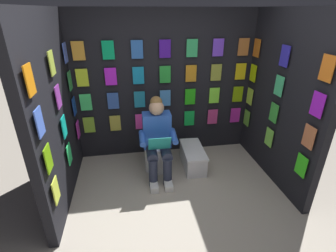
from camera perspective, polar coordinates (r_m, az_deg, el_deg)
name	(u,v)px	position (r m, az deg, el deg)	size (l,w,h in m)	color
ground_plane	(189,229)	(3.09, 4.91, -22.41)	(30.00, 30.00, 0.00)	#B2A899
display_wall_back	(164,86)	(4.05, -0.83, 9.04)	(2.92, 0.14, 2.30)	black
display_wall_left	(282,101)	(3.72, 24.46, 5.28)	(0.14, 1.80, 2.30)	black
display_wall_right	(54,114)	(3.24, -24.51, 2.49)	(0.14, 1.80, 2.30)	black
toilet	(156,148)	(3.89, -2.66, -4.96)	(0.41, 0.56, 0.77)	white
person_reading	(158,139)	(3.56, -2.35, -2.95)	(0.53, 0.68, 1.19)	blue
comic_longbox_near	(193,157)	(3.98, 5.67, -7.10)	(0.34, 0.70, 0.32)	silver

